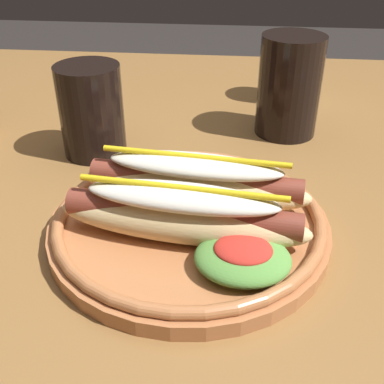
# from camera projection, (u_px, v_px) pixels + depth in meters

# --- Properties ---
(dining_table) EXTENTS (1.32, 0.98, 0.74)m
(dining_table) POSITION_uv_depth(u_px,v_px,m) (239.00, 228.00, 0.64)
(dining_table) COLOR olive
(dining_table) RESTS_ON ground_plane
(hot_dog_plate) EXTENTS (0.28, 0.28, 0.08)m
(hot_dog_plate) POSITION_uv_depth(u_px,v_px,m) (191.00, 214.00, 0.47)
(hot_dog_plate) COLOR #B77042
(hot_dog_plate) RESTS_ON dining_table
(soda_cup) EXTENTS (0.09, 0.09, 0.14)m
(soda_cup) POSITION_uv_depth(u_px,v_px,m) (289.00, 86.00, 0.65)
(soda_cup) COLOR black
(soda_cup) RESTS_ON dining_table
(water_cup) EXTENTS (0.07, 0.07, 0.11)m
(water_cup) POSITION_uv_depth(u_px,v_px,m) (294.00, 68.00, 0.76)
(water_cup) COLOR silver
(water_cup) RESTS_ON dining_table
(extra_cup) EXTENTS (0.08, 0.08, 0.12)m
(extra_cup) POSITION_uv_depth(u_px,v_px,m) (91.00, 111.00, 0.60)
(extra_cup) COLOR black
(extra_cup) RESTS_ON dining_table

